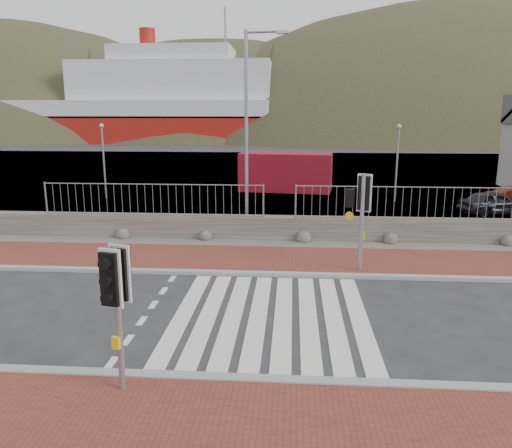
# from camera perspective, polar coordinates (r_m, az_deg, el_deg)

# --- Properties ---
(ground) EXTENTS (220.00, 220.00, 0.00)m
(ground) POSITION_cam_1_polar(r_m,az_deg,el_deg) (12.15, 1.67, -10.50)
(ground) COLOR #28282B
(ground) RESTS_ON ground
(sidewalk_far) EXTENTS (40.00, 3.00, 0.08)m
(sidewalk_far) POSITION_cam_1_polar(r_m,az_deg,el_deg) (16.36, 2.39, -4.12)
(sidewalk_far) COLOR brown
(sidewalk_far) RESTS_ON ground
(kerb_near) EXTENTS (40.00, 0.25, 0.12)m
(kerb_near) POSITION_cam_1_polar(r_m,az_deg,el_deg) (9.45, 0.81, -17.44)
(kerb_near) COLOR gray
(kerb_near) RESTS_ON ground
(kerb_far) EXTENTS (40.00, 0.25, 0.12)m
(kerb_far) POSITION_cam_1_polar(r_m,az_deg,el_deg) (14.93, 2.20, -5.77)
(kerb_far) COLOR gray
(kerb_far) RESTS_ON ground
(zebra_crossing) EXTENTS (4.62, 5.60, 0.01)m
(zebra_crossing) POSITION_cam_1_polar(r_m,az_deg,el_deg) (12.15, 1.67, -10.48)
(zebra_crossing) COLOR silver
(zebra_crossing) RESTS_ON ground
(gravel_strip) EXTENTS (40.00, 1.50, 0.06)m
(gravel_strip) POSITION_cam_1_polar(r_m,az_deg,el_deg) (18.29, 2.60, -2.33)
(gravel_strip) COLOR #59544C
(gravel_strip) RESTS_ON ground
(stone_wall) EXTENTS (40.00, 0.60, 0.90)m
(stone_wall) POSITION_cam_1_polar(r_m,az_deg,el_deg) (18.96, 2.68, -0.47)
(stone_wall) COLOR #4E4640
(stone_wall) RESTS_ON ground
(railing) EXTENTS (18.07, 0.07, 1.22)m
(railing) POSITION_cam_1_polar(r_m,az_deg,el_deg) (18.54, 2.71, 3.54)
(railing) COLOR gray
(railing) RESTS_ON stone_wall
(quay) EXTENTS (120.00, 40.00, 0.50)m
(quay) POSITION_cam_1_polar(r_m,az_deg,el_deg) (39.34, 3.52, 5.80)
(quay) COLOR #4C4C4F
(quay) RESTS_ON ground
(water) EXTENTS (220.00, 50.00, 0.05)m
(water) POSITION_cam_1_polar(r_m,az_deg,el_deg) (74.20, 3.90, 9.10)
(water) COLOR #3F4C54
(water) RESTS_ON ground
(ferry) EXTENTS (50.00, 16.00, 20.00)m
(ferry) POSITION_cam_1_polar(r_m,az_deg,el_deg) (82.94, -13.76, 12.87)
(ferry) COLOR maroon
(ferry) RESTS_ON ground
(hills_backdrop) EXTENTS (254.00, 90.00, 100.00)m
(hills_backdrop) POSITION_cam_1_polar(r_m,az_deg,el_deg) (103.08, 7.56, -2.95)
(hills_backdrop) COLOR #31341F
(hills_backdrop) RESTS_ON ground
(traffic_signal_near) EXTENTS (0.42, 0.31, 2.67)m
(traffic_signal_near) POSITION_cam_1_polar(r_m,az_deg,el_deg) (8.67, -15.66, -7.13)
(traffic_signal_near) COLOR gray
(traffic_signal_near) RESTS_ON ground
(traffic_signal_far) EXTENTS (0.74, 0.46, 3.02)m
(traffic_signal_far) POSITION_cam_1_polar(r_m,az_deg,el_deg) (15.04, 11.94, 2.51)
(traffic_signal_far) COLOR gray
(traffic_signal_far) RESTS_ON ground
(streetlight) EXTENTS (1.63, 0.35, 7.70)m
(streetlight) POSITION_cam_1_polar(r_m,az_deg,el_deg) (19.31, -0.72, 11.42)
(streetlight) COLOR gray
(streetlight) RESTS_ON ground
(shipping_container) EXTENTS (5.76, 2.98, 2.30)m
(shipping_container) POSITION_cam_1_polar(r_m,az_deg,el_deg) (30.70, 3.44, 5.97)
(shipping_container) COLOR maroon
(shipping_container) RESTS_ON ground
(car_a) EXTENTS (3.50, 2.13, 1.11)m
(car_a) POSITION_cam_1_polar(r_m,az_deg,el_deg) (26.13, 25.51, 2.21)
(car_a) COLOR black
(car_a) RESTS_ON ground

